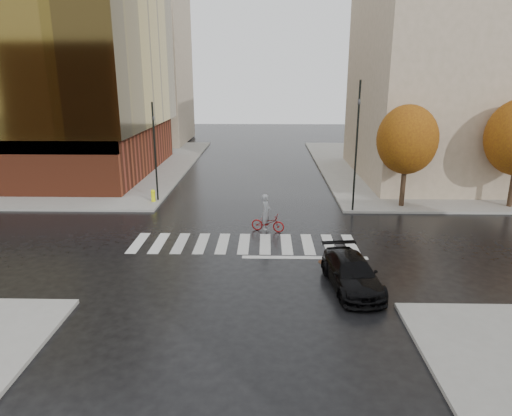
{
  "coord_description": "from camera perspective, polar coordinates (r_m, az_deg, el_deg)",
  "views": [
    {
      "loc": [
        1.14,
        -21.56,
        8.4
      ],
      "look_at": [
        0.63,
        0.27,
        2.0
      ],
      "focal_mm": 32.0,
      "sensor_mm": 36.0,
      "label": 1
    }
  ],
  "objects": [
    {
      "name": "crosswalk",
      "position": [
        23.63,
        -1.52,
        -4.48
      ],
      "size": [
        12.0,
        3.0,
        0.01
      ],
      "primitive_type": "cube",
      "color": "silver",
      "rests_on": "ground"
    },
    {
      "name": "traffic_light_nw",
      "position": [
        31.27,
        -12.55,
        7.51
      ],
      "size": [
        0.17,
        0.14,
        6.55
      ],
      "rotation": [
        0.0,
        0.0,
        -1.59
      ],
      "color": "black",
      "rests_on": "sidewalk_nw"
    },
    {
      "name": "ground",
      "position": [
        23.17,
        -1.58,
        -4.93
      ],
      "size": [
        120.0,
        120.0,
        0.0
      ],
      "primitive_type": "plane",
      "color": "black",
      "rests_on": "ground"
    },
    {
      "name": "traffic_light_ne",
      "position": [
        28.63,
        12.51,
        8.66
      ],
      "size": [
        0.19,
        0.22,
        7.96
      ],
      "rotation": [
        0.0,
        0.0,
        3.01
      ],
      "color": "black",
      "rests_on": "sidewalk_ne"
    },
    {
      "name": "manhole",
      "position": [
        21.62,
        8.5,
        -6.69
      ],
      "size": [
        0.69,
        0.69,
        0.01
      ],
      "primitive_type": "cylinder",
      "rotation": [
        0.0,
        0.0,
        0.32
      ],
      "color": "#432717",
      "rests_on": "ground"
    },
    {
      "name": "tree_ne_a",
      "position": [
        30.54,
        18.38,
        8.1
      ],
      "size": [
        3.8,
        3.8,
        6.5
      ],
      "color": "#312315",
      "rests_on": "sidewalk_ne"
    },
    {
      "name": "building_nw_far",
      "position": [
        61.04,
        -15.71,
        17.4
      ],
      "size": [
        14.0,
        12.0,
        20.0
      ],
      "primitive_type": "cube",
      "color": "tan",
      "rests_on": "sidewalk_nw"
    },
    {
      "name": "building_ne_tan",
      "position": [
        41.7,
        24.7,
        15.95
      ],
      "size": [
        16.0,
        16.0,
        18.0
      ],
      "primitive_type": "cube",
      "color": "tan",
      "rests_on": "sidewalk_ne"
    },
    {
      "name": "sedan",
      "position": [
        19.13,
        11.89,
        -7.96
      ],
      "size": [
        2.33,
        4.62,
        1.29
      ],
      "primitive_type": "imported",
      "rotation": [
        0.0,
        0.0,
        0.12
      ],
      "color": "black",
      "rests_on": "ground"
    },
    {
      "name": "sidewalk_nw",
      "position": [
        48.69,
        -25.83,
        4.86
      ],
      "size": [
        30.0,
        30.0,
        0.15
      ],
      "primitive_type": "cube",
      "color": "gray",
      "rests_on": "ground"
    },
    {
      "name": "fire_hydrant",
      "position": [
        31.52,
        -12.74,
        1.62
      ],
      "size": [
        0.3,
        0.3,
        0.83
      ],
      "color": "#E3EC0D",
      "rests_on": "sidewalk_nw"
    },
    {
      "name": "cyclist",
      "position": [
        25.25,
        1.41,
        -1.36
      ],
      "size": [
        1.98,
        1.14,
        2.13
      ],
      "rotation": [
        0.0,
        0.0,
        1.3
      ],
      "color": "#9C0E0E",
      "rests_on": "ground"
    },
    {
      "name": "sidewalk_ne",
      "position": [
        47.7,
        26.01,
        4.63
      ],
      "size": [
        30.0,
        30.0,
        0.15
      ],
      "primitive_type": "cube",
      "color": "gray",
      "rests_on": "ground"
    }
  ]
}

